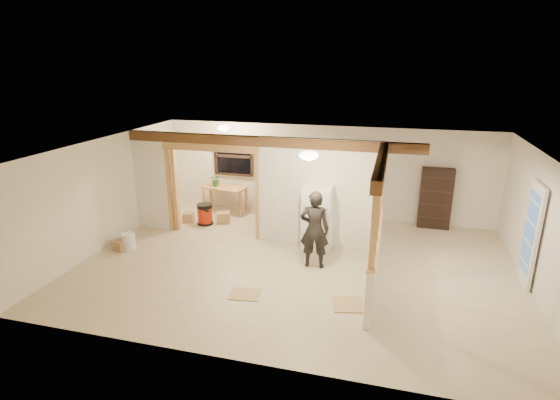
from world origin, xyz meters
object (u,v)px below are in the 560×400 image
(work_table, at_px, (225,199))
(shop_vac, at_px, (205,214))
(bookshelf, at_px, (436,198))
(refrigerator, at_px, (317,219))
(woman, at_px, (315,229))

(work_table, bearing_deg, shop_vac, -86.48)
(bookshelf, bearing_deg, work_table, -177.32)
(refrigerator, distance_m, work_table, 3.59)
(woman, relative_size, work_table, 1.39)
(work_table, relative_size, bookshelf, 0.76)
(woman, xyz_separation_m, shop_vac, (-3.24, 1.70, -0.55))
(refrigerator, bearing_deg, woman, -83.80)
(shop_vac, relative_size, bookshelf, 0.36)
(work_table, bearing_deg, refrigerator, -21.00)
(woman, distance_m, bookshelf, 3.96)
(work_table, bearing_deg, woman, -29.73)
(bookshelf, bearing_deg, shop_vac, -167.25)
(work_table, height_order, bookshelf, bookshelf)
(work_table, distance_m, shop_vac, 1.06)
(woman, height_order, work_table, woman)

